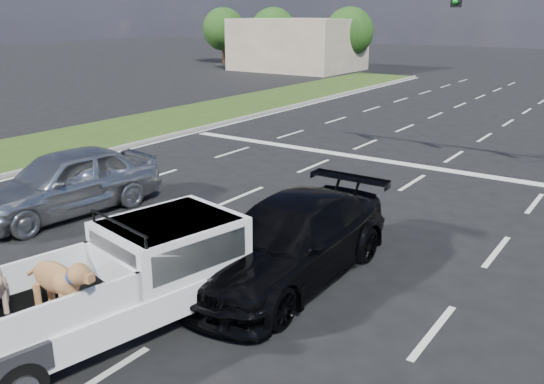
{
  "coord_description": "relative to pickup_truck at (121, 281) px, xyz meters",
  "views": [
    {
      "loc": [
        7.78,
        -8.31,
        5.02
      ],
      "look_at": [
        0.67,
        2.0,
        1.07
      ],
      "focal_mm": 38.0,
      "sensor_mm": 36.0,
      "label": 1
    }
  ],
  "objects": [
    {
      "name": "curb_left",
      "position": [
        -10.1,
        8.81,
        -0.81
      ],
      "size": [
        0.15,
        60.0,
        0.14
      ],
      "primitive_type": "cube",
      "color": "gray",
      "rests_on": "ground"
    },
    {
      "name": "tree_far_c",
      "position": [
        -17.05,
        40.81,
        2.4
      ],
      "size": [
        4.2,
        4.2,
        5.4
      ],
      "color": "#332114",
      "rests_on": "ground"
    },
    {
      "name": "tree_far_b",
      "position": [
        -25.05,
        40.81,
        2.4
      ],
      "size": [
        4.2,
        4.2,
        5.4
      ],
      "color": "#332114",
      "rests_on": "ground"
    },
    {
      "name": "building_left",
      "position": [
        -21.05,
        38.81,
        1.32
      ],
      "size": [
        10.0,
        8.0,
        4.4
      ],
      "primitive_type": "cube",
      "color": "#C0AD93",
      "rests_on": "ground"
    },
    {
      "name": "silver_sedan",
      "position": [
        -5.63,
        3.12,
        -0.04
      ],
      "size": [
        2.53,
        5.15,
        1.69
      ],
      "primitive_type": "imported",
      "rotation": [
        0.0,
        0.0,
        -0.11
      ],
      "color": "#AFB2B6",
      "rests_on": "ground"
    },
    {
      "name": "road_markings",
      "position": [
        -1.05,
        9.37,
        -0.88
      ],
      "size": [
        17.75,
        60.0,
        0.01
      ],
      "color": "silver",
      "rests_on": "ground"
    },
    {
      "name": "black_coupe",
      "position": [
        1.15,
        3.17,
        -0.1
      ],
      "size": [
        2.21,
        5.39,
        1.56
      ],
      "primitive_type": "imported",
      "rotation": [
        0.0,
        0.0,
        0.0
      ],
      "color": "black",
      "rests_on": "ground"
    },
    {
      "name": "ground",
      "position": [
        -1.05,
        2.81,
        -0.88
      ],
      "size": [
        160.0,
        160.0,
        0.0
      ],
      "primitive_type": "plane",
      "color": "black",
      "rests_on": "ground"
    },
    {
      "name": "grass_median_left",
      "position": [
        -12.55,
        8.81,
        -0.83
      ],
      "size": [
        5.0,
        60.0,
        0.1
      ],
      "primitive_type": "cube",
      "color": "#263E13",
      "rests_on": "ground"
    },
    {
      "name": "pickup_truck",
      "position": [
        0.0,
        0.0,
        0.0
      ],
      "size": [
        2.78,
        5.31,
        1.89
      ],
      "rotation": [
        0.0,
        0.0,
        -0.2
      ],
      "color": "black",
      "rests_on": "ground"
    },
    {
      "name": "tree_far_a",
      "position": [
        -31.05,
        40.81,
        2.4
      ],
      "size": [
        4.2,
        4.2,
        5.4
      ],
      "color": "#332114",
      "rests_on": "ground"
    }
  ]
}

